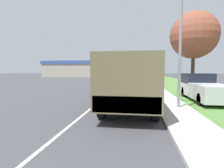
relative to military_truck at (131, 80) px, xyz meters
The scene contains 13 objects.
ground_plane 27.92m from the military_truck, 94.42° to the left, with size 180.00×180.00×0.00m, color #424247.
lane_centre_stripe 27.92m from the military_truck, 94.42° to the left, with size 0.12×120.00×0.00m.
sidewalk_right 27.93m from the military_truck, 85.16° to the left, with size 1.80×120.00×0.12m.
grass_strip_right 28.64m from the military_truck, 76.34° to the left, with size 7.00×120.00×0.02m.
military_truck is the anchor object (origin of this frame).
car_nearest_ahead 12.08m from the military_truck, 107.88° to the left, with size 1.81×4.10×1.54m.
car_second_ahead 24.96m from the military_truck, 90.26° to the left, with size 1.75×4.25×1.61m.
car_third_ahead 37.98m from the military_truck, 91.10° to the left, with size 1.83×4.04×1.45m.
car_fourth_ahead 47.16m from the military_truck, 94.42° to the left, with size 1.84×4.07×1.39m.
pickup_truck 5.95m from the military_truck, 33.23° to the left, with size 2.00×5.62×1.85m.
lamp_post 3.97m from the military_truck, ahead, with size 1.69×0.24×7.82m.
tree_mid_right 8.95m from the military_truck, 51.23° to the left, with size 4.01×4.01×7.11m.
building_distant 49.90m from the military_truck, 114.21° to the left, with size 17.69×10.30×5.06m.
Camera 1 is at (2.53, 2.47, 2.10)m, focal length 28.00 mm.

